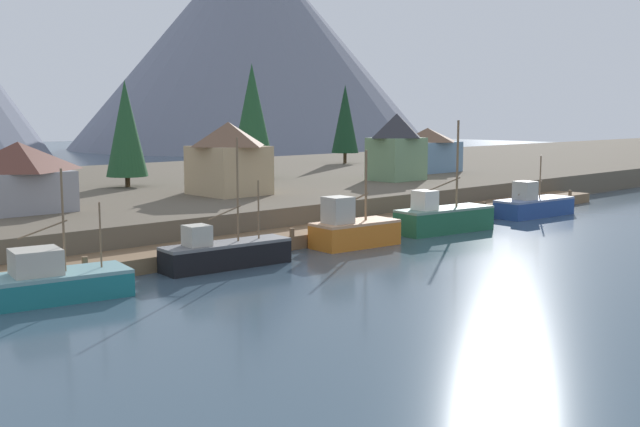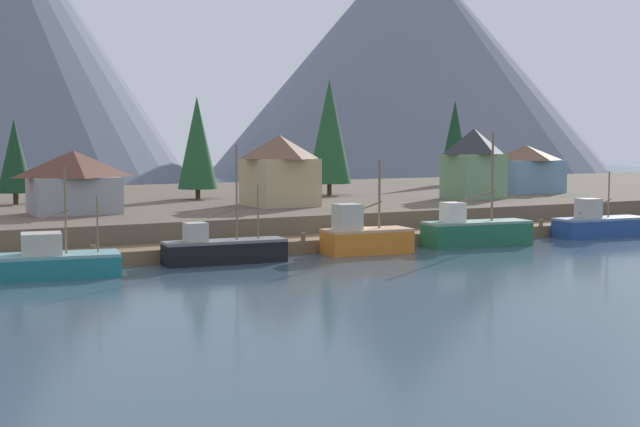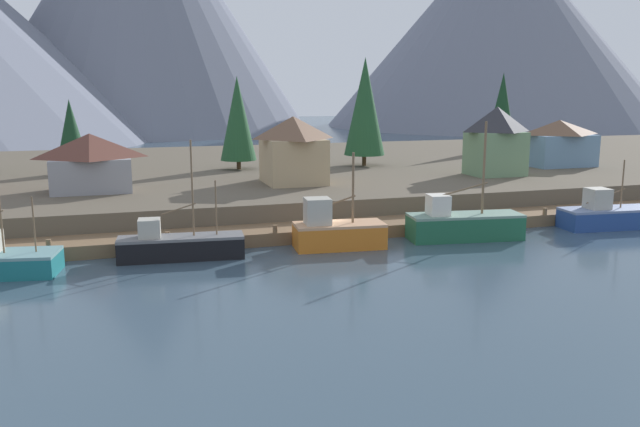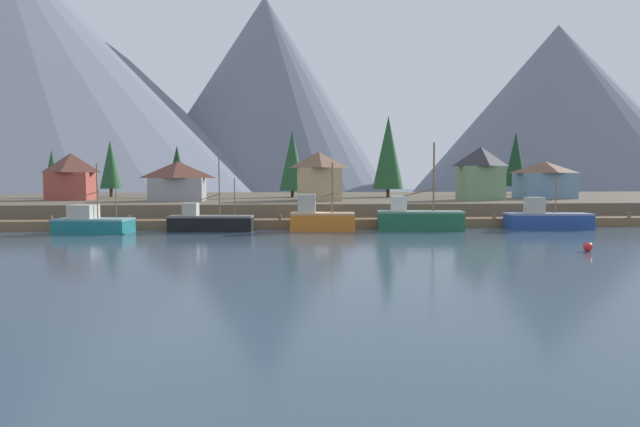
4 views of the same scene
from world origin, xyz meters
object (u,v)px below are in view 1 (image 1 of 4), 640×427
object	(u,v)px
house_green	(396,146)
conifer_mid_left	(345,119)
fishing_boat_green	(443,218)
fishing_boat_blue	(533,205)
fishing_boat_teal	(54,281)
fishing_boat_orange	(353,230)
fishing_boat_black	(224,253)
house_blue	(427,149)
house_tan	(229,157)
conifer_mid_right	(252,115)
house_grey	(19,176)
conifer_back_left	(126,128)

from	to	relation	value
house_green	conifer_mid_left	distance (m)	28.76
fishing_boat_green	fishing_boat_blue	xyz separation A→B (m)	(14.30, 0.15, -0.13)
fishing_boat_teal	fishing_boat_orange	bearing A→B (deg)	10.95
fishing_boat_black	house_blue	xyz separation A→B (m)	(47.31, 21.58, 4.37)
house_tan	fishing_boat_black	bearing A→B (deg)	-127.32
fishing_boat_green	house_tan	size ratio (longest dim) A/B	1.41
house_tan	conifer_mid_right	distance (m)	17.34
house_blue	fishing_boat_teal	bearing A→B (deg)	-159.28
house_tan	house_grey	distance (m)	18.99
house_blue	house_tan	bearing A→B (deg)	-172.21
fishing_boat_orange	conifer_mid_right	distance (m)	32.97
fishing_boat_orange	house_green	distance (m)	29.34
conifer_mid_left	fishing_boat_teal	bearing A→B (deg)	-146.97
fishing_boat_orange	house_grey	distance (m)	25.19
fishing_boat_green	conifer_back_left	xyz separation A→B (m)	(-12.39, 30.24, 7.19)
fishing_boat_orange	fishing_boat_green	distance (m)	10.52
house_green	conifer_mid_right	size ratio (longest dim) A/B	0.57
fishing_boat_teal	house_tan	bearing A→B (deg)	45.44
fishing_boat_teal	fishing_boat_orange	world-z (taller)	fishing_boat_orange
fishing_boat_orange	conifer_back_left	distance (m)	30.85
conifer_mid_right	conifer_back_left	xyz separation A→B (m)	(-15.25, 1.01, -1.25)
conifer_mid_left	fishing_boat_orange	bearing A→B (deg)	-134.47
fishing_boat_black	fishing_boat_blue	world-z (taller)	fishing_boat_black
fishing_boat_green	house_green	size ratio (longest dim) A/B	1.26
fishing_boat_orange	conifer_back_left	world-z (taller)	conifer_back_left
house_blue	house_tan	distance (m)	34.78
fishing_boat_teal	house_green	xyz separation A→B (m)	(46.93, 16.98, 5.27)
conifer_back_left	fishing_boat_green	bearing A→B (deg)	-67.72
fishing_boat_black	house_blue	size ratio (longest dim) A/B	1.09
house_grey	conifer_back_left	world-z (taller)	conifer_back_left
conifer_mid_left	fishing_boat_blue	bearing A→B (deg)	-110.06
fishing_boat_teal	conifer_back_left	xyz separation A→B (m)	(21.31, 30.45, 7.38)
fishing_boat_green	fishing_boat_blue	bearing A→B (deg)	8.16
fishing_boat_green	house_grey	xyz separation A→B (m)	(-28.20, 17.78, 4.02)
fishing_boat_black	house_green	size ratio (longest dim) A/B	1.20
fishing_boat_black	house_tan	distance (m)	21.77
house_grey	conifer_mid_right	distance (m)	33.39
fishing_boat_blue	fishing_boat_green	bearing A→B (deg)	-174.26
conifer_mid_left	house_tan	bearing A→B (deg)	-148.75
fishing_boat_orange	conifer_mid_right	size ratio (longest dim) A/B	0.55
house_green	house_grey	world-z (taller)	house_green
fishing_boat_teal	house_blue	size ratio (longest dim) A/B	0.96
fishing_boat_black	house_green	bearing A→B (deg)	30.17
fishing_boat_green	conifer_mid_left	bearing A→B (deg)	61.97
house_green	conifer_back_left	xyz separation A→B (m)	(-25.61, 13.47, 2.11)
fishing_boat_orange	house_tan	distance (m)	17.75
conifer_mid_right	fishing_boat_blue	bearing A→B (deg)	-68.52
fishing_boat_teal	fishing_boat_black	distance (m)	11.64
house_blue	conifer_mid_left	world-z (taller)	conifer_mid_left
fishing_boat_green	fishing_boat_teal	bearing A→B (deg)	-172.08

